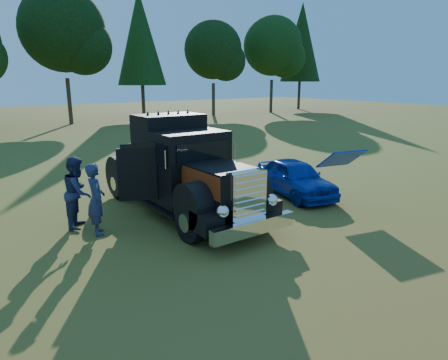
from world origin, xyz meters
TOP-DOWN VIEW (x-y plane):
  - ground at (0.00, 0.00)m, footprint 120.00×120.00m
  - diamond_t_truck at (-0.38, 1.94)m, footprint 3.29×7.16m
  - hotrod_coupe at (3.86, 1.34)m, footprint 2.33×4.26m
  - spectator_near at (-3.15, 1.80)m, footprint 0.60×0.79m
  - spectator_far at (-3.37, 2.67)m, footprint 1.15×1.23m

SIDE VIEW (x-z plane):
  - ground at x=0.00m, z-range 0.00..0.00m
  - hotrod_coupe at x=3.86m, z-range -0.29..1.59m
  - spectator_near at x=-3.15m, z-range 0.00..1.95m
  - spectator_far at x=-3.37m, z-range 0.00..2.02m
  - diamond_t_truck at x=-0.38m, z-range -0.22..2.78m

